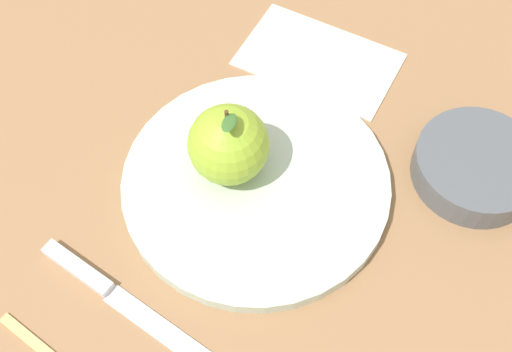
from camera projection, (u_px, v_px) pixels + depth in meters
ground_plane at (239, 204)px, 0.62m from camera, size 2.40×2.40×0.00m
dinner_plate at (256, 182)px, 0.63m from camera, size 0.26×0.26×0.01m
apple at (230, 144)px, 0.60m from camera, size 0.08×0.08×0.09m
side_bowl at (477, 164)px, 0.62m from camera, size 0.12×0.12×0.03m
knife at (119, 298)px, 0.57m from camera, size 0.17×0.15×0.01m
linen_napkin at (319, 59)px, 0.72m from camera, size 0.19×0.19×0.00m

